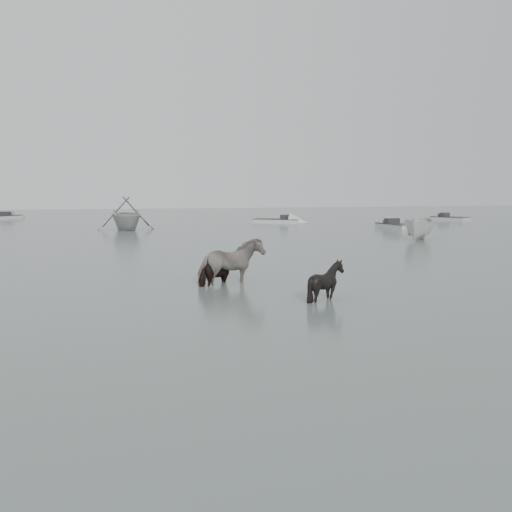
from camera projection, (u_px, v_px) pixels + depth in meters
name	position (u px, v px, depth m)	size (l,w,h in m)	color
ground	(277.00, 290.00, 17.10)	(140.00, 140.00, 0.00)	#4C5A56
pony_pinto	(231.00, 257.00, 18.00)	(0.95, 2.08, 1.76)	black
pony_dark	(221.00, 263.00, 18.02)	(1.34, 1.15, 1.35)	black
pony_black	(326.00, 276.00, 15.52)	(1.06, 1.20, 1.32)	black
rowboat_trail	(126.00, 212.00, 41.52)	(4.20, 4.87, 2.56)	#A4A7A4
boat_small	(420.00, 227.00, 33.61)	(1.45, 3.85, 1.49)	silver
skiff_port	(397.00, 223.00, 43.03)	(4.61, 1.60, 0.75)	#A4A6A4
skiff_mid	(277.00, 219.00, 49.53)	(5.53, 1.60, 0.75)	#B0B2B0
skiff_star	(450.00, 217.00, 53.08)	(4.55, 1.60, 0.75)	#A6A6A2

